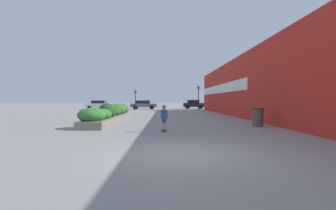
{
  "coord_description": "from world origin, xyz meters",
  "views": [
    {
      "loc": [
        -0.49,
        -7.72,
        1.6
      ],
      "look_at": [
        -0.17,
        17.27,
        1.12
      ],
      "focal_mm": 28.0,
      "sensor_mm": 36.0,
      "label": 1
    }
  ],
  "objects_px": {
    "car_center_right": "(98,105)",
    "traffic_light_right": "(198,94)",
    "car_leftmost": "(247,105)",
    "skateboarder": "(164,115)",
    "car_rightmost": "(194,104)",
    "trash_bin": "(258,117)",
    "car_center_left": "(143,104)",
    "skateboard": "(164,130)",
    "traffic_light_left": "(135,97)"
  },
  "relations": [
    {
      "from": "car_center_right",
      "to": "traffic_light_right",
      "type": "height_order",
      "value": "traffic_light_right"
    },
    {
      "from": "skateboarder",
      "to": "car_rightmost",
      "type": "height_order",
      "value": "car_rightmost"
    },
    {
      "from": "car_leftmost",
      "to": "car_rightmost",
      "type": "distance_m",
      "value": 9.53
    },
    {
      "from": "skateboarder",
      "to": "car_leftmost",
      "type": "bearing_deg",
      "value": 72.36
    },
    {
      "from": "car_center_left",
      "to": "traffic_light_right",
      "type": "height_order",
      "value": "traffic_light_right"
    },
    {
      "from": "skateboarder",
      "to": "car_center_right",
      "type": "relative_size",
      "value": 0.32
    },
    {
      "from": "skateboard",
      "to": "traffic_light_right",
      "type": "height_order",
      "value": "traffic_light_right"
    },
    {
      "from": "skateboarder",
      "to": "trash_bin",
      "type": "height_order",
      "value": "skateboarder"
    },
    {
      "from": "car_leftmost",
      "to": "traffic_light_right",
      "type": "distance_m",
      "value": 10.34
    },
    {
      "from": "car_rightmost",
      "to": "traffic_light_right",
      "type": "height_order",
      "value": "traffic_light_right"
    },
    {
      "from": "car_rightmost",
      "to": "trash_bin",
      "type": "bearing_deg",
      "value": 0.49
    },
    {
      "from": "car_center_right",
      "to": "traffic_light_right",
      "type": "distance_m",
      "value": 17.24
    },
    {
      "from": "skateboard",
      "to": "car_center_left",
      "type": "distance_m",
      "value": 32.97
    },
    {
      "from": "trash_bin",
      "to": "car_leftmost",
      "type": "xyz_separation_m",
      "value": [
        8.63,
        29.11,
        0.17
      ]
    },
    {
      "from": "car_leftmost",
      "to": "skateboarder",
      "type": "bearing_deg",
      "value": 155.7
    },
    {
      "from": "skateboard",
      "to": "traffic_light_left",
      "type": "relative_size",
      "value": 0.21
    },
    {
      "from": "car_center_right",
      "to": "car_rightmost",
      "type": "relative_size",
      "value": 1.03
    },
    {
      "from": "traffic_light_left",
      "to": "traffic_light_right",
      "type": "relative_size",
      "value": 0.84
    },
    {
      "from": "skateboarder",
      "to": "traffic_light_right",
      "type": "xyz_separation_m",
      "value": [
        5.23,
        27.02,
        1.64
      ]
    },
    {
      "from": "trash_bin",
      "to": "traffic_light_right",
      "type": "distance_m",
      "value": 24.56
    },
    {
      "from": "car_rightmost",
      "to": "traffic_light_left",
      "type": "relative_size",
      "value": 1.25
    },
    {
      "from": "skateboard",
      "to": "car_leftmost",
      "type": "distance_m",
      "value": 34.75
    },
    {
      "from": "skateboarder",
      "to": "traffic_light_left",
      "type": "xyz_separation_m",
      "value": [
        -4.46,
        27.09,
        1.27
      ]
    },
    {
      "from": "car_leftmost",
      "to": "car_center_right",
      "type": "bearing_deg",
      "value": 90.24
    },
    {
      "from": "car_leftmost",
      "to": "traffic_light_left",
      "type": "xyz_separation_m",
      "value": [
        -18.75,
        -4.57,
        1.41
      ]
    },
    {
      "from": "car_leftmost",
      "to": "traffic_light_left",
      "type": "relative_size",
      "value": 1.31
    },
    {
      "from": "trash_bin",
      "to": "car_center_left",
      "type": "height_order",
      "value": "car_center_left"
    },
    {
      "from": "skateboarder",
      "to": "car_center_right",
      "type": "height_order",
      "value": "car_center_right"
    },
    {
      "from": "car_leftmost",
      "to": "car_rightmost",
      "type": "bearing_deg",
      "value": 69.21
    },
    {
      "from": "skateboard",
      "to": "trash_bin",
      "type": "relative_size",
      "value": 0.6
    },
    {
      "from": "traffic_light_right",
      "to": "car_rightmost",
      "type": "bearing_deg",
      "value": 88.88
    },
    {
      "from": "car_center_left",
      "to": "car_center_right",
      "type": "distance_m",
      "value": 7.72
    },
    {
      "from": "car_center_right",
      "to": "skateboarder",
      "type": "bearing_deg",
      "value": -160.27
    },
    {
      "from": "car_center_right",
      "to": "traffic_light_right",
      "type": "xyz_separation_m",
      "value": [
        16.55,
        -4.53,
        1.7
      ]
    },
    {
      "from": "car_center_left",
      "to": "trash_bin",
      "type": "bearing_deg",
      "value": 17.21
    },
    {
      "from": "car_leftmost",
      "to": "car_center_left",
      "type": "relative_size",
      "value": 0.88
    },
    {
      "from": "car_leftmost",
      "to": "traffic_light_right",
      "type": "bearing_deg",
      "value": 117.1
    },
    {
      "from": "car_center_left",
      "to": "car_leftmost",
      "type": "bearing_deg",
      "value": 86.53
    },
    {
      "from": "traffic_light_right",
      "to": "car_center_left",
      "type": "bearing_deg",
      "value": 147.29
    },
    {
      "from": "car_center_left",
      "to": "car_center_right",
      "type": "relative_size",
      "value": 1.16
    },
    {
      "from": "skateboarder",
      "to": "car_center_left",
      "type": "height_order",
      "value": "car_center_left"
    },
    {
      "from": "skateboarder",
      "to": "trash_bin",
      "type": "relative_size",
      "value": 1.14
    },
    {
      "from": "car_center_right",
      "to": "traffic_light_right",
      "type": "relative_size",
      "value": 1.07
    },
    {
      "from": "traffic_light_right",
      "to": "car_leftmost",
      "type": "bearing_deg",
      "value": 27.1
    },
    {
      "from": "trash_bin",
      "to": "traffic_light_left",
      "type": "xyz_separation_m",
      "value": [
        -10.12,
        24.54,
        1.58
      ]
    },
    {
      "from": "car_leftmost",
      "to": "traffic_light_right",
      "type": "xyz_separation_m",
      "value": [
        -9.07,
        -4.64,
        1.77
      ]
    },
    {
      "from": "trash_bin",
      "to": "traffic_light_left",
      "type": "bearing_deg",
      "value": 112.42
    },
    {
      "from": "car_center_left",
      "to": "traffic_light_left",
      "type": "distance_m",
      "value": 5.86
    },
    {
      "from": "car_leftmost",
      "to": "car_center_right",
      "type": "xyz_separation_m",
      "value": [
        -25.61,
        -0.11,
        0.07
      ]
    },
    {
      "from": "trash_bin",
      "to": "traffic_light_right",
      "type": "bearing_deg",
      "value": 91.02
    }
  ]
}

